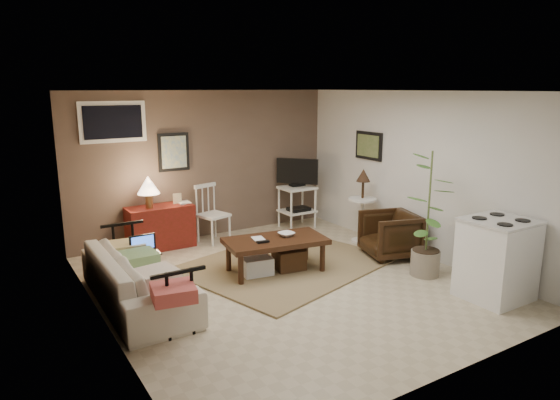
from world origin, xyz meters
TOP-DOWN VIEW (x-y plane):
  - floor at (0.00, 0.00)m, footprint 5.00×5.00m
  - art_back at (-0.55, 2.48)m, footprint 0.50×0.03m
  - art_right at (2.23, 1.05)m, footprint 0.03×0.60m
  - window at (-1.45, 2.48)m, footprint 0.96×0.03m
  - rug at (0.33, 0.57)m, footprint 3.14×2.77m
  - coffee_table at (0.04, 0.40)m, footprint 1.42×0.88m
  - sofa at (-1.80, 0.40)m, footprint 0.62×2.11m
  - sofa_pillows at (-1.75, 0.16)m, footprint 0.40×2.00m
  - sofa_end_rails at (-1.68, 0.40)m, footprint 0.57×2.10m
  - laptop at (-1.60, 0.76)m, footprint 0.32×0.24m
  - red_console at (-0.92, 2.24)m, footprint 1.00×0.44m
  - spindle_chair at (-0.07, 2.13)m, footprint 0.51×0.51m
  - tv_stand at (1.55, 2.11)m, footprint 0.58×0.59m
  - side_table at (1.95, 0.85)m, footprint 0.45×0.45m
  - armchair at (1.81, 0.06)m, footprint 0.85×0.88m
  - potted_plant at (1.69, -0.73)m, footprint 0.42×0.42m
  - stove at (1.83, -1.67)m, footprint 0.74×0.69m
  - bowl at (0.24, 0.42)m, footprint 0.22×0.07m
  - book_table at (-0.23, 0.51)m, footprint 0.15×0.05m
  - book_console at (-0.60, 2.25)m, footprint 0.18×0.04m

SIDE VIEW (x-z plane):
  - floor at x=0.00m, z-range 0.00..0.00m
  - rug at x=0.33m, z-range 0.00..0.03m
  - coffee_table at x=0.04m, z-range 0.03..0.53m
  - sofa_end_rails at x=-1.68m, z-range 0.00..0.71m
  - armchair at x=1.81m, z-range 0.00..0.74m
  - red_console at x=-0.92m, z-range -0.18..0.98m
  - sofa at x=-1.80m, z-range 0.00..0.82m
  - spindle_chair at x=-0.07m, z-range -0.03..0.90m
  - stove at x=1.83m, z-range 0.00..0.97m
  - sofa_pillows at x=-1.75m, z-range 0.44..0.58m
  - laptop at x=-1.60m, z-range 0.42..0.64m
  - book_table at x=-0.23m, z-range 0.48..0.68m
  - bowl at x=0.24m, z-range 0.48..0.69m
  - tv_stand at x=1.55m, z-range 0.04..1.27m
  - side_table at x=1.95m, z-range 0.14..1.33m
  - book_console at x=-0.60m, z-range 0.67..0.91m
  - potted_plant at x=1.69m, z-range 0.05..1.74m
  - art_back at x=-0.55m, z-range 1.15..1.75m
  - art_right at x=2.23m, z-range 1.29..1.75m
  - window at x=-1.45m, z-range 1.65..2.25m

